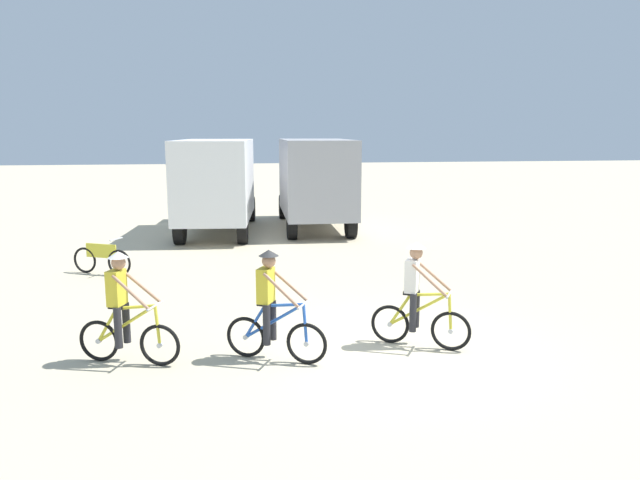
# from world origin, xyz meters

# --- Properties ---
(ground_plane) EXTENTS (120.00, 120.00, 0.00)m
(ground_plane) POSITION_xyz_m (0.00, 0.00, 0.00)
(ground_plane) COLOR beige
(box_truck_avon_van) EXTENTS (2.97, 6.94, 3.35)m
(box_truck_avon_van) POSITION_xyz_m (-3.05, 12.51, 1.87)
(box_truck_avon_van) COLOR white
(box_truck_avon_van) RESTS_ON ground
(box_truck_grey_hauler) EXTENTS (2.59, 6.82, 3.35)m
(box_truck_grey_hauler) POSITION_xyz_m (0.54, 12.95, 1.87)
(box_truck_grey_hauler) COLOR #9E9EA3
(box_truck_grey_hauler) RESTS_ON ground
(cyclist_orange_shirt) EXTENTS (1.65, 0.73, 1.82)m
(cyclist_orange_shirt) POSITION_xyz_m (-4.37, -0.05, 0.85)
(cyclist_orange_shirt) COLOR black
(cyclist_orange_shirt) RESTS_ON ground
(cyclist_cowboy_hat) EXTENTS (1.58, 0.86, 1.82)m
(cyclist_cowboy_hat) POSITION_xyz_m (-2.05, -0.27, 0.85)
(cyclist_cowboy_hat) COLOR black
(cyclist_cowboy_hat) RESTS_ON ground
(cyclist_near_camera) EXTENTS (1.53, 0.92, 1.82)m
(cyclist_near_camera) POSITION_xyz_m (0.44, -0.01, 0.85)
(cyclist_near_camera) COLOR black
(cyclist_near_camera) RESTS_ON ground
(bicycle_spare) EXTENTS (1.58, 0.85, 0.97)m
(bicycle_spare) POSITION_xyz_m (-5.95, 6.34, 0.40)
(bicycle_spare) COLOR black
(bicycle_spare) RESTS_ON ground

